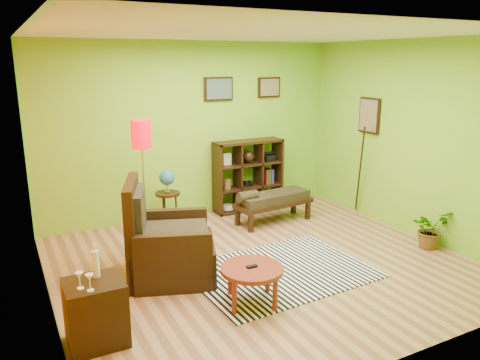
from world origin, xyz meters
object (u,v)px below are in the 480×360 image
side_cabinet (96,312)px  potted_plant (430,233)px  cube_shelf (249,175)px  armchair (166,248)px  globe_table (167,184)px  floor_lamp (142,146)px  coffee_table (252,272)px  bench (272,200)px

side_cabinet → potted_plant: 4.50m
cube_shelf → potted_plant: (1.39, -2.64, -0.39)m
armchair → globe_table: bearing=70.1°
floor_lamp → cube_shelf: floor_lamp is taller
side_cabinet → floor_lamp: (1.02, 1.86, 1.13)m
side_cabinet → cube_shelf: cube_shelf is taller
side_cabinet → floor_lamp: floor_lamp is taller
coffee_table → bench: size_ratio=0.51×
coffee_table → potted_plant: bearing=4.0°
floor_lamp → potted_plant: 4.05m
globe_table → cube_shelf: bearing=8.8°
cube_shelf → armchair: bearing=-139.3°
cube_shelf → globe_table: bearing=-171.2°
armchair → side_cabinet: armchair is taller
floor_lamp → cube_shelf: 2.45m
coffee_table → cube_shelf: 3.23m
coffee_table → potted_plant: (2.90, 0.20, -0.15)m
side_cabinet → armchair: bearing=45.0°
armchair → cube_shelf: 2.79m
armchair → globe_table: 1.71m
armchair → bench: armchair is taller
side_cabinet → potted_plant: side_cabinet is taller
coffee_table → bench: 2.56m
floor_lamp → side_cabinet: bearing=-118.8°
cube_shelf → floor_lamp: bearing=-155.3°
floor_lamp → globe_table: size_ratio=1.94×
floor_lamp → bench: 2.35m
globe_table → coffee_table: bearing=-89.5°
globe_table → bench: bearing=-19.2°
side_cabinet → potted_plant: (4.50, 0.18, -0.10)m
armchair → side_cabinet: (-1.01, -1.01, -0.05)m
bench → potted_plant: size_ratio=2.48×
potted_plant → coffee_table: bearing=-176.0°
bench → potted_plant: 2.34m
cube_shelf → bench: cube_shelf is taller
side_cabinet → bench: 3.72m
globe_table → floor_lamp: bearing=-127.6°
armchair → globe_table: (0.57, 1.57, 0.33)m
globe_table → cube_shelf: (1.54, 0.24, -0.09)m
armchair → bench: bearing=26.5°
cube_shelf → potted_plant: 3.00m
side_cabinet → globe_table: 3.05m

